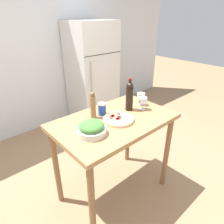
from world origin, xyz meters
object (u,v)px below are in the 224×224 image
object	(u,v)px
wine_glass_near	(143,101)
salt_canister	(102,109)
salad_bowl	(92,128)
wine_bottle	(129,96)
pepper_mill	(93,106)
homemade_pizza	(118,119)
refrigerator	(92,74)
wine_glass_far	(141,96)

from	to	relation	value
wine_glass_near	salt_canister	bearing A→B (deg)	154.35
salad_bowl	wine_bottle	bearing A→B (deg)	11.69
wine_glass_near	pepper_mill	size ratio (longest dim) A/B	0.51
wine_glass_near	homemade_pizza	bearing A→B (deg)	-178.28
refrigerator	pepper_mill	size ratio (longest dim) A/B	6.71
refrigerator	homemade_pizza	xyz separation A→B (m)	(-0.92, -1.64, 0.08)
wine_glass_far	homemade_pizza	distance (m)	0.45
homemade_pizza	refrigerator	bearing A→B (deg)	60.72
wine_glass_far	salad_bowl	size ratio (longest dim) A/B	0.54
pepper_mill	salad_bowl	size ratio (longest dim) A/B	1.06
salad_bowl	salt_canister	distance (m)	0.36
salad_bowl	homemade_pizza	xyz separation A→B (m)	(0.32, 0.02, -0.04)
refrigerator	salad_bowl	bearing A→B (deg)	-126.76
wine_glass_near	wine_glass_far	bearing A→B (deg)	50.14
wine_bottle	refrigerator	bearing A→B (deg)	66.21
refrigerator	wine_glass_near	bearing A→B (deg)	-109.31
pepper_mill	salt_canister	world-z (taller)	pepper_mill
pepper_mill	salt_canister	bearing A→B (deg)	-4.38
salad_bowl	homemade_pizza	distance (m)	0.32
wine_bottle	wine_glass_near	world-z (taller)	wine_bottle
refrigerator	wine_glass_near	xyz separation A→B (m)	(-0.57, -1.63, 0.16)
homemade_pizza	wine_bottle	bearing A→B (deg)	21.90
pepper_mill	salad_bowl	distance (m)	0.30
wine_glass_far	pepper_mill	size ratio (longest dim) A/B	0.51
wine_bottle	wine_glass_far	size ratio (longest dim) A/B	2.51
refrigerator	homemade_pizza	world-z (taller)	refrigerator
wine_glass_near	homemade_pizza	distance (m)	0.36
homemade_pizza	wine_glass_far	bearing A→B (deg)	13.49
homemade_pizza	wine_glass_near	bearing A→B (deg)	1.72
salt_canister	salad_bowl	bearing A→B (deg)	-143.16
wine_bottle	pepper_mill	world-z (taller)	wine_bottle
wine_bottle	pepper_mill	xyz separation A→B (m)	(-0.38, 0.11, -0.03)
pepper_mill	salad_bowl	world-z (taller)	pepper_mill
wine_glass_far	pepper_mill	xyz separation A→B (m)	(-0.56, 0.10, 0.03)
wine_glass_far	refrigerator	bearing A→B (deg)	72.17
wine_glass_near	salt_canister	xyz separation A→B (m)	(-0.38, 0.18, -0.04)
pepper_mill	refrigerator	bearing A→B (deg)	53.72
wine_bottle	wine_glass_far	xyz separation A→B (m)	(0.19, 0.01, -0.06)
refrigerator	salad_bowl	distance (m)	2.08
wine_glass_far	salt_canister	size ratio (longest dim) A/B	1.11
wine_glass_far	pepper_mill	bearing A→B (deg)	169.87
wine_glass_near	wine_glass_far	size ratio (longest dim) A/B	1.00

